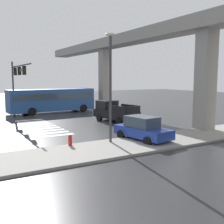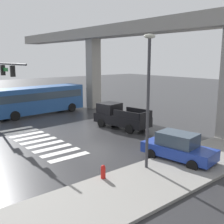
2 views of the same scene
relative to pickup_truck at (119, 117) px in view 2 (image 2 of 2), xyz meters
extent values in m
plane|color=#2D2D30|center=(-0.84, -1.75, -0.99)|extent=(120.00, 120.00, 0.00)
cube|color=silver|center=(-5.24, -7.21, -0.98)|extent=(0.55, 2.80, 0.01)
cube|color=silver|center=(-4.14, -7.21, -0.98)|extent=(0.55, 2.80, 0.01)
cube|color=silver|center=(-3.04, -7.21, -0.98)|extent=(0.55, 2.80, 0.01)
cube|color=silver|center=(-1.94, -7.21, -0.98)|extent=(0.55, 2.80, 0.01)
cube|color=silver|center=(-0.84, -7.21, -0.98)|extent=(0.55, 2.80, 0.01)
cube|color=silver|center=(0.26, -7.21, -0.98)|extent=(0.55, 2.80, 0.01)
cube|color=silver|center=(1.36, -7.21, -0.98)|extent=(0.55, 2.80, 0.01)
cube|color=silver|center=(2.46, -7.21, -0.98)|extent=(0.55, 2.80, 0.01)
cube|color=silver|center=(3.56, -7.21, -0.98)|extent=(0.55, 2.80, 0.01)
cube|color=gray|center=(-0.84, 4.09, 7.89)|extent=(52.37, 2.29, 1.20)
cube|color=gray|center=(-9.48, 4.09, 3.15)|extent=(1.30, 1.30, 8.28)
cube|color=gray|center=(9.14, 0.25, -0.91)|extent=(4.00, 36.00, 0.15)
cube|color=black|center=(0.30, 0.05, -0.21)|extent=(5.33, 2.67, 0.80)
cube|color=black|center=(-1.14, -0.18, 0.64)|extent=(1.95, 1.99, 0.90)
cube|color=#3F5160|center=(-1.60, -0.25, 0.64)|extent=(0.36, 1.67, 0.77)
cube|color=black|center=(1.57, -0.64, 0.49)|extent=(2.64, 0.51, 0.60)
cube|color=black|center=(1.29, 1.09, 0.49)|extent=(2.64, 0.51, 0.60)
cube|color=black|center=(2.77, 0.44, 0.49)|extent=(0.37, 1.74, 0.60)
cylinder|color=black|center=(-1.12, -1.09, -0.61)|extent=(0.79, 0.39, 0.76)
cylinder|color=black|center=(-1.41, 0.69, -0.61)|extent=(0.79, 0.39, 0.76)
cylinder|color=black|center=(2.00, -0.60, -0.61)|extent=(0.79, 0.39, 0.76)
cylinder|color=black|center=(1.72, 1.18, -0.61)|extent=(0.79, 0.39, 0.76)
cube|color=#234C8C|center=(-10.01, -3.21, 0.65)|extent=(3.26, 10.95, 2.70)
cube|color=#2D3D4C|center=(-10.01, -3.21, 1.12)|extent=(3.26, 10.41, 0.76)
cube|color=#2D3D4C|center=(-10.39, 2.14, 0.99)|extent=(2.25, 0.24, 1.49)
cylinder|color=black|center=(-11.50, 0.47, -0.51)|extent=(0.42, 0.98, 0.96)
cylinder|color=black|center=(-9.06, 0.65, -0.51)|extent=(0.42, 0.98, 0.96)
cylinder|color=black|center=(-11.02, -6.26, -0.51)|extent=(0.42, 0.98, 0.96)
cylinder|color=black|center=(-8.58, -6.09, -0.51)|extent=(0.42, 0.98, 0.96)
cube|color=#1E3899|center=(8.24, -2.51, -0.35)|extent=(4.51, 2.36, 0.64)
cube|color=#384756|center=(8.14, -2.52, 0.35)|extent=(2.43, 1.80, 0.76)
cylinder|color=black|center=(9.44, -1.46, -0.67)|extent=(0.67, 0.33, 0.64)
cylinder|color=black|center=(9.69, -3.17, -0.67)|extent=(0.67, 0.33, 0.64)
cylinder|color=black|center=(6.80, -1.84, -0.67)|extent=(0.67, 0.33, 0.64)
cylinder|color=black|center=(7.05, -3.55, -0.67)|extent=(0.67, 0.33, 0.64)
cylinder|color=#38383D|center=(-4.68, -8.00, 4.61)|extent=(8.60, 0.14, 0.14)
cube|color=black|center=(-5.18, -8.00, 4.09)|extent=(0.24, 0.32, 0.84)
sphere|color=red|center=(-5.18, -8.00, 4.35)|extent=(0.17, 0.17, 0.17)
cube|color=black|center=(-2.98, -8.00, 4.09)|extent=(0.24, 0.32, 0.84)
sphere|color=red|center=(-2.98, -8.00, 4.35)|extent=(0.17, 0.17, 0.17)
cube|color=#19722D|center=(-4.58, -8.00, 4.16)|extent=(1.10, 0.04, 0.28)
cylinder|color=#38383D|center=(7.94, -4.93, 2.51)|extent=(0.16, 0.16, 7.00)
ellipsoid|color=beige|center=(7.94, -4.93, 6.13)|extent=(0.44, 0.70, 0.24)
cylinder|color=red|center=(7.54, -7.62, -0.64)|extent=(0.24, 0.24, 0.70)
sphere|color=red|center=(7.54, -7.62, -0.25)|extent=(0.22, 0.22, 0.22)
camera|label=1|loc=(23.29, -13.66, 3.38)|focal=43.44mm
camera|label=2|loc=(17.65, -15.40, 5.07)|focal=43.84mm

